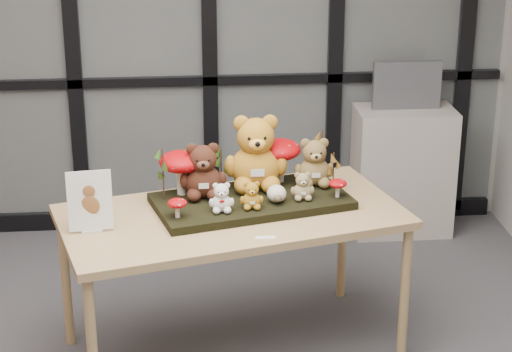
{
  "coord_description": "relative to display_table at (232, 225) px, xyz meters",
  "views": [
    {
      "loc": [
        0.22,
        -3.6,
        2.65
      ],
      "look_at": [
        0.6,
        0.7,
        1.02
      ],
      "focal_mm": 65.0,
      "sensor_mm": 36.0,
      "label": 1
    }
  ],
  "objects": [
    {
      "name": "room_shell",
      "position": [
        -0.48,
        -0.74,
        0.94
      ],
      "size": [
        5.0,
        5.0,
        5.0
      ],
      "color": "#A9A79F",
      "rests_on": "floor"
    },
    {
      "name": "glass_partition",
      "position": [
        -0.48,
        1.73,
        0.67
      ],
      "size": [
        4.9,
        0.06,
        2.78
      ],
      "color": "#2D383F",
      "rests_on": "floor"
    },
    {
      "name": "display_table",
      "position": [
        0.0,
        0.0,
        0.0
      ],
      "size": [
        1.89,
        1.27,
        0.81
      ],
      "rotation": [
        0.0,
        0.0,
        0.26
      ],
      "color": "tan",
      "rests_on": "floor"
    },
    {
      "name": "diorama_tray",
      "position": [
        0.11,
        0.1,
        0.09
      ],
      "size": [
        1.09,
        0.73,
        0.04
      ],
      "primitive_type": "cube",
      "rotation": [
        0.0,
        0.0,
        0.26
      ],
      "color": "black",
      "rests_on": "display_table"
    },
    {
      "name": "bear_pooh_yellow",
      "position": [
        0.14,
        0.25,
        0.33
      ],
      "size": [
        0.4,
        0.38,
        0.44
      ],
      "primitive_type": null,
      "rotation": [
        0.0,
        0.0,
        0.26
      ],
      "color": "#C08021",
      "rests_on": "diorama_tray"
    },
    {
      "name": "bear_brown_medium",
      "position": [
        -0.14,
        0.14,
        0.27
      ],
      "size": [
        0.29,
        0.28,
        0.32
      ],
      "primitive_type": null,
      "rotation": [
        0.0,
        0.0,
        0.26
      ],
      "color": "#3F1D12",
      "rests_on": "diorama_tray"
    },
    {
      "name": "bear_tan_back",
      "position": [
        0.46,
        0.26,
        0.25
      ],
      "size": [
        0.26,
        0.25,
        0.28
      ],
      "primitive_type": null,
      "rotation": [
        0.0,
        0.0,
        0.26
      ],
      "color": "olive",
      "rests_on": "diorama_tray"
    },
    {
      "name": "bear_small_yellow",
      "position": [
        0.1,
        -0.04,
        0.19
      ],
      "size": [
        0.14,
        0.13,
        0.16
      ],
      "primitive_type": null,
      "rotation": [
        0.0,
        0.0,
        0.26
      ],
      "color": "#AD781C",
      "rests_on": "diorama_tray"
    },
    {
      "name": "bear_white_bow",
      "position": [
        -0.06,
        -0.07,
        0.19
      ],
      "size": [
        0.15,
        0.14,
        0.17
      ],
      "primitive_type": null,
      "rotation": [
        0.0,
        0.0,
        0.26
      ],
      "color": "white",
      "rests_on": "diorama_tray"
    },
    {
      "name": "bear_beige_small",
      "position": [
        0.37,
        0.06,
        0.19
      ],
      "size": [
        0.15,
        0.14,
        0.16
      ],
      "primitive_type": null,
      "rotation": [
        0.0,
        0.0,
        0.26
      ],
      "color": "#9F8A5D",
      "rests_on": "diorama_tray"
    },
    {
      "name": "plush_cream_hedgehog",
      "position": [
        0.23,
        0.02,
        0.16
      ],
      "size": [
        0.09,
        0.09,
        0.1
      ],
      "primitive_type": null,
      "rotation": [
        0.0,
        0.0,
        0.26
      ],
      "color": "silver",
      "rests_on": "diorama_tray"
    },
    {
      "name": "mushroom_back_left",
      "position": [
        -0.25,
        0.18,
        0.24
      ],
      "size": [
        0.23,
        0.23,
        0.26
      ],
      "primitive_type": null,
      "color": "#A10509",
      "rests_on": "diorama_tray"
    },
    {
      "name": "mushroom_back_right",
      "position": [
        0.28,
        0.32,
        0.24
      ],
      "size": [
        0.23,
        0.23,
        0.26
      ],
      "primitive_type": null,
      "color": "#A10509",
      "rests_on": "diorama_tray"
    },
    {
      "name": "mushroom_front_left",
      "position": [
        -0.28,
        -0.13,
        0.16
      ],
      "size": [
        0.1,
        0.1,
        0.11
      ],
      "primitive_type": null,
      "color": "#A10509",
      "rests_on": "diorama_tray"
    },
    {
      "name": "mushroom_front_right",
      "position": [
        0.55,
        0.06,
        0.16
      ],
      "size": [
        0.09,
        0.09,
        0.11
      ],
      "primitive_type": null,
      "color": "#A10509",
      "rests_on": "diorama_tray"
    },
    {
      "name": "sprig_green_far_left",
      "position": [
        -0.34,
        0.11,
        0.25
      ],
      "size": [
        0.05,
        0.05,
        0.28
      ],
      "primitive_type": null,
      "color": "#173B0D",
      "rests_on": "diorama_tray"
    },
    {
      "name": "sprig_green_mid_left",
      "position": [
        -0.19,
        0.21,
        0.24
      ],
      "size": [
        0.05,
        0.05,
        0.27
      ],
      "primitive_type": null,
      "color": "#173B0D",
      "rests_on": "diorama_tray"
    },
    {
      "name": "sprig_dry_far_right",
      "position": [
        0.51,
        0.31,
        0.25
      ],
      "size": [
        0.05,
        0.05,
        0.29
      ],
      "primitive_type": null,
      "color": "brown",
      "rests_on": "diorama_tray"
    },
    {
      "name": "sprig_dry_mid_right",
      "position": [
        0.55,
        0.19,
        0.21
      ],
      "size": [
        0.05,
        0.05,
        0.2
      ],
      "primitive_type": null,
      "color": "brown",
      "rests_on": "diorama_tray"
    },
    {
      "name": "sprig_green_centre",
      "position": [
        -0.04,
        0.26,
        0.22
      ],
      "size": [
        0.05,
        0.05,
        0.22
      ],
      "primitive_type": null,
      "color": "#173B0D",
      "rests_on": "diorama_tray"
    },
    {
      "name": "sign_holder",
      "position": [
        -0.69,
        -0.16,
        0.21
      ],
      "size": [
        0.22,
        0.07,
        0.31
      ],
      "rotation": [
        0.0,
        0.0,
        0.12
      ],
      "color": "silver",
      "rests_on": "display_table"
    },
    {
      "name": "label_card",
      "position": [
        0.14,
        -0.32,
        0.07
      ],
      "size": [
        0.1,
        0.03,
        0.0
      ],
      "primitive_type": "cube",
      "color": "white",
      "rests_on": "display_table"
    },
    {
      "name": "cabinet",
      "position": [
        1.27,
        1.5,
        -0.3
      ],
      "size": [
        0.66,
        0.39,
        0.88
      ],
      "primitive_type": "cube",
      "color": "#B1A79E",
      "rests_on": "floor"
    },
    {
      "name": "monitor",
      "position": [
        1.27,
        1.52,
        0.3
      ],
      "size": [
        0.46,
        0.05,
        0.32
      ],
      "color": "#515359",
      "rests_on": "cabinet"
    }
  ]
}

